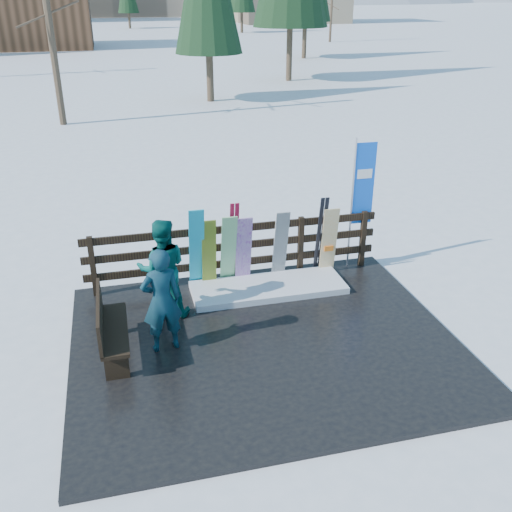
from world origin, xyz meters
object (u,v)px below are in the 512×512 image
object	(u,v)px
snowboard_4	(280,245)
rental_flag	(361,189)
snowboard_1	(228,250)
person_back	(162,269)
snowboard_3	(244,250)
snowboard_5	(329,241)
snowboard_2	(209,254)
person_front	(162,300)
bench	(109,327)
snowboard_0	(197,249)

from	to	relation	value
snowboard_4	rental_flag	xyz separation A→B (m)	(1.67, 0.27, 0.89)
snowboard_1	person_back	size ratio (longest dim) A/B	0.86
snowboard_3	snowboard_5	world-z (taller)	snowboard_5
snowboard_2	snowboard_3	size ratio (longest dim) A/B	1.00
snowboard_4	person_back	xyz separation A→B (m)	(-2.27, -0.77, 0.16)
snowboard_3	rental_flag	xyz separation A→B (m)	(2.38, 0.27, 0.92)
snowboard_4	snowboard_5	world-z (taller)	snowboard_4
snowboard_3	person_front	world-z (taller)	person_front
snowboard_1	snowboard_3	xyz separation A→B (m)	(0.29, 0.00, -0.04)
snowboard_4	rental_flag	bearing A→B (deg)	9.20
bench	snowboard_4	world-z (taller)	snowboard_4
snowboard_5	person_front	world-z (taller)	person_front
snowboard_5	person_back	xyz separation A→B (m)	(-3.24, -0.77, 0.18)
snowboard_1	snowboard_4	bearing A→B (deg)	0.00
bench	snowboard_5	xyz separation A→B (m)	(4.16, 1.81, 0.18)
snowboard_3	snowboard_2	bearing A→B (deg)	180.00
bench	person_back	bearing A→B (deg)	48.27
snowboard_5	person_back	world-z (taller)	person_back
snowboard_0	person_back	distance (m)	1.03
snowboard_2	snowboard_3	bearing A→B (deg)	0.00
snowboard_2	bench	bearing A→B (deg)	-135.42
snowboard_2	snowboard_0	bearing A→B (deg)	-180.00
snowboard_1	snowboard_0	bearing A→B (deg)	180.00
snowboard_3	person_front	size ratio (longest dim) A/B	0.83
snowboard_1	snowboard_2	xyz separation A→B (m)	(-0.36, 0.00, -0.04)
rental_flag	person_back	xyz separation A→B (m)	(-3.94, -1.04, -0.74)
bench	snowboard_5	bearing A→B (deg)	23.48
person_front	bench	bearing A→B (deg)	-8.07
snowboard_5	rental_flag	world-z (taller)	rental_flag
snowboard_2	snowboard_4	size ratio (longest dim) A/B	0.96
bench	snowboard_0	bearing A→B (deg)	48.31
snowboard_2	person_front	distance (m)	2.07
person_front	snowboard_0	bearing A→B (deg)	-123.29
rental_flag	bench	bearing A→B (deg)	-156.86
snowboard_4	bench	bearing A→B (deg)	-150.48
snowboard_0	snowboard_2	bearing A→B (deg)	0.00
snowboard_1	snowboard_2	distance (m)	0.36
snowboard_4	person_front	xyz separation A→B (m)	(-2.38, -1.79, 0.13)
snowboard_0	person_front	distance (m)	1.96
snowboard_4	snowboard_5	size ratio (longest dim) A/B	1.05
snowboard_2	snowboard_4	distance (m)	1.36
snowboard_1	snowboard_4	xyz separation A→B (m)	(1.00, 0.00, -0.01)
snowboard_1	snowboard_2	size ratio (longest dim) A/B	1.08
snowboard_2	snowboard_5	bearing A→B (deg)	-0.00
rental_flag	snowboard_3	bearing A→B (deg)	-173.52
bench	snowboard_0	distance (m)	2.44
snowboard_2	rental_flag	xyz separation A→B (m)	(3.03, 0.27, 0.91)
bench	snowboard_0	xyz separation A→B (m)	(1.61, 1.81, 0.30)
bench	snowboard_2	distance (m)	2.58
person_front	person_back	distance (m)	1.03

